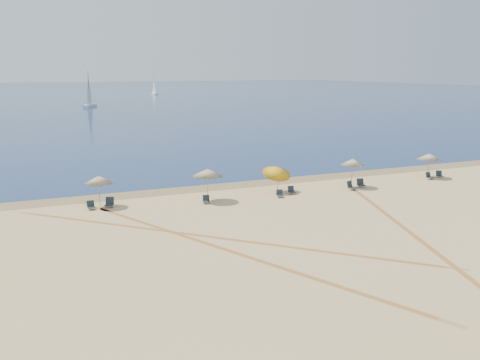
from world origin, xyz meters
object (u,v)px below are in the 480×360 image
object	(u,v)px
sailboat_0	(89,96)
umbrella_5	(429,157)
chair_3	(109,203)
chair_8	(361,183)
sailboat_1	(154,89)
umbrella_1	(99,180)
umbrella_4	(353,162)
chair_5	(280,194)
chair_7	(351,186)
chair_4	(206,200)
umbrella_3	(277,171)
chair_9	(429,176)
chair_10	(439,175)
chair_6	(291,190)
umbrella_2	(207,173)
chair_2	(91,206)

from	to	relation	value
sailboat_0	umbrella_5	bearing A→B (deg)	-54.63
umbrella_5	chair_3	size ratio (longest dim) A/B	2.65
chair_8	sailboat_1	world-z (taller)	sailboat_1
umbrella_1	chair_8	world-z (taller)	umbrella_1
umbrella_5	umbrella_4	bearing A→B (deg)	-176.06
chair_5	chair_7	world-z (taller)	chair_7
umbrella_4	chair_4	distance (m)	13.28
umbrella_5	chair_8	distance (m)	8.26
umbrella_3	chair_3	distance (m)	13.37
chair_7	sailboat_1	size ratio (longest dim) A/B	0.12
chair_4	sailboat_1	size ratio (longest dim) A/B	0.09
chair_7	chair_5	bearing A→B (deg)	158.01
chair_4	chair_7	world-z (taller)	chair_7
chair_9	chair_10	size ratio (longest dim) A/B	0.90
chair_4	chair_7	bearing A→B (deg)	13.90
chair_3	chair_6	distance (m)	14.22
chair_3	sailboat_1	size ratio (longest dim) A/B	0.12
chair_3	chair_6	size ratio (longest dim) A/B	1.36
chair_10	sailboat_1	distance (m)	171.69
umbrella_5	chair_5	bearing A→B (deg)	-175.20
chair_10	sailboat_0	distance (m)	110.11
umbrella_2	chair_5	xyz separation A→B (m)	(5.62, -1.00, -1.95)
chair_5	chair_6	size ratio (longest dim) A/B	1.08
chair_4	chair_9	distance (m)	21.58
chair_2	chair_5	bearing A→B (deg)	-12.37
chair_2	chair_6	distance (m)	15.53
chair_10	umbrella_1	bearing A→B (deg)	-158.50
chair_10	chair_3	bearing A→B (deg)	-157.96
chair_7	chair_10	xyz separation A→B (m)	(10.45, 1.02, -0.04)
umbrella_4	chair_4	world-z (taller)	umbrella_4
chair_10	sailboat_0	bearing A→B (deg)	123.27
chair_7	chair_9	world-z (taller)	chair_7
chair_4	umbrella_1	bearing A→B (deg)	-178.98
umbrella_3	sailboat_1	bearing A→B (deg)	79.21
chair_2	chair_7	bearing A→B (deg)	-9.85
umbrella_3	chair_4	distance (m)	6.72
umbrella_2	chair_2	size ratio (longest dim) A/B	4.01
chair_3	chair_6	world-z (taller)	chair_3
chair_8	sailboat_0	size ratio (longest dim) A/B	0.09
sailboat_0	chair_5	bearing A→B (deg)	-63.04
chair_4	sailboat_0	xyz separation A→B (m)	(5.90, 109.26, 2.58)
umbrella_2	chair_6	xyz separation A→B (m)	(7.00, -0.36, -1.94)
umbrella_3	chair_5	size ratio (longest dim) A/B	3.61
umbrella_4	sailboat_0	distance (m)	109.23
chair_4	chair_8	distance (m)	13.91
chair_2	chair_7	xyz separation A→B (m)	(20.70, -2.07, 0.05)
chair_3	chair_6	bearing A→B (deg)	15.00
umbrella_3	chair_3	size ratio (longest dim) A/B	2.85
umbrella_5	chair_10	distance (m)	2.01
chair_4	chair_2	bearing A→B (deg)	-174.69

